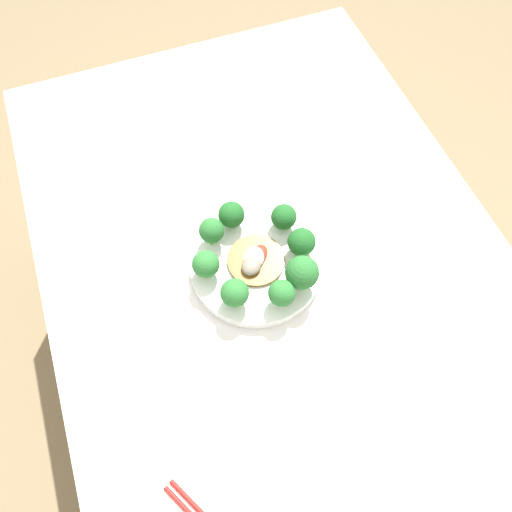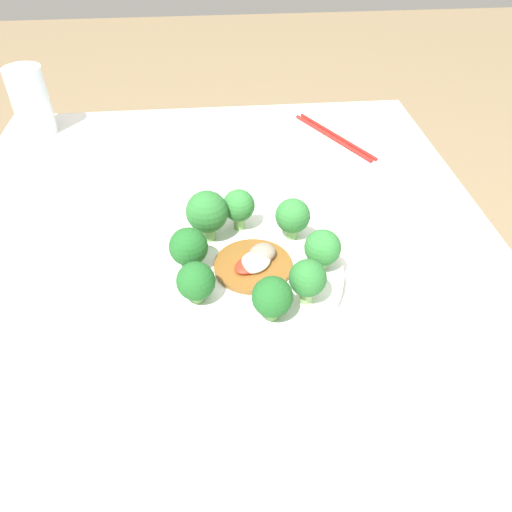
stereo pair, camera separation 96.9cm
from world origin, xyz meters
TOP-DOWN VIEW (x-y plane):
  - ground_plane at (0.00, 0.00)m, footprint 8.00×8.00m
  - table at (0.00, 0.00)m, footprint 1.18×0.85m
  - plate at (0.03, -0.04)m, footprint 0.24×0.24m
  - broccoli_north at (0.04, 0.04)m, footprint 0.05×0.05m
  - broccoli_southeast at (0.09, -0.10)m, footprint 0.05×0.05m
  - broccoli_south at (0.02, -0.13)m, footprint 0.05×0.05m
  - broccoli_southwest at (-0.04, -0.10)m, footprint 0.05×0.05m
  - broccoli_northeast at (0.10, 0.01)m, footprint 0.06×0.06m
  - broccoli_west at (-0.06, -0.06)m, footprint 0.05×0.05m
  - broccoli_northwest at (-0.02, 0.03)m, footprint 0.05×0.05m
  - broccoli_east at (0.12, -0.03)m, footprint 0.05×0.05m
  - stirfry_center at (0.03, -0.05)m, footprint 0.10×0.10m

SIDE VIEW (x-z plane):
  - ground_plane at x=0.00m, z-range 0.00..0.00m
  - table at x=0.00m, z-range 0.00..0.71m
  - plate at x=0.03m, z-range 0.71..0.73m
  - stirfry_center at x=0.03m, z-range 0.73..0.75m
  - broccoli_northwest at x=-0.02m, z-range 0.74..0.79m
  - broccoli_west at x=-0.06m, z-range 0.74..0.79m
  - broccoli_south at x=0.02m, z-range 0.74..0.80m
  - broccoli_north at x=0.04m, z-range 0.74..0.80m
  - broccoli_southeast at x=0.09m, z-range 0.74..0.80m
  - broccoli_southwest at x=-0.04m, z-range 0.74..0.80m
  - broccoli_east at x=0.12m, z-range 0.74..0.80m
  - broccoli_northeast at x=0.10m, z-range 0.74..0.81m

